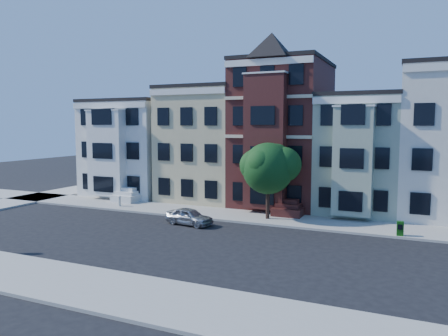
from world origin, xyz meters
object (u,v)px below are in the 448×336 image
at_px(parked_car, 189,216).
at_px(newspaper_box, 400,228).
at_px(street_tree, 268,172).
at_px(fire_hydrant, 120,202).

relative_size(parked_car, newspaper_box, 3.94).
relative_size(street_tree, newspaper_box, 7.71).
bearing_deg(newspaper_box, fire_hydrant, 172.34).
height_order(street_tree, parked_car, street_tree).
bearing_deg(street_tree, newspaper_box, -8.51).
bearing_deg(fire_hydrant, newspaper_box, -2.52).
distance_m(parked_car, fire_hydrant, 8.87).
bearing_deg(street_tree, parked_car, -142.25).
xyz_separation_m(street_tree, parked_car, (-4.53, -3.51, -2.95)).
height_order(newspaper_box, fire_hydrant, newspaper_box).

